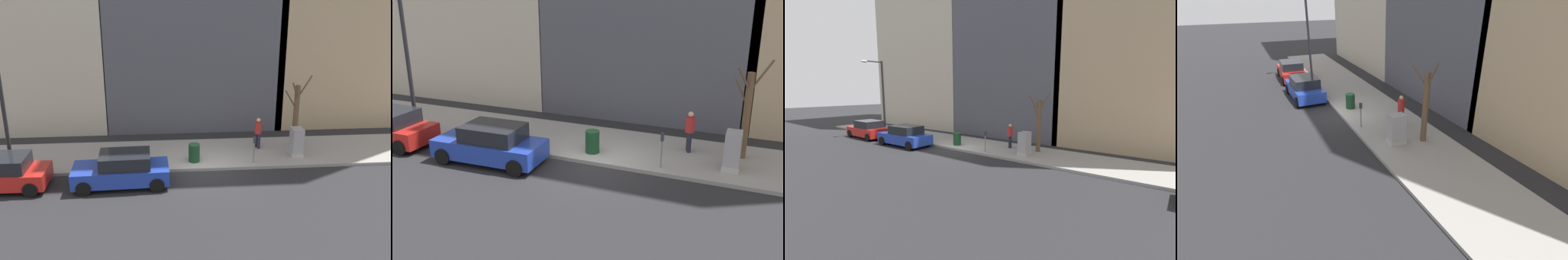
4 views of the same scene
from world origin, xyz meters
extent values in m
plane|color=#232326|center=(0.00, 0.00, 0.00)|extent=(120.00, 120.00, 0.00)
cube|color=gray|center=(2.00, 0.00, 0.07)|extent=(4.00, 36.00, 0.15)
cube|color=#1E389E|center=(-1.16, 3.79, 0.57)|extent=(1.93, 4.26, 0.70)
cube|color=black|center=(-1.15, 3.59, 1.22)|extent=(1.67, 2.25, 0.60)
cylinder|color=black|center=(-2.06, 5.31, 0.32)|extent=(0.24, 0.65, 0.64)
cylinder|color=black|center=(-0.36, 5.36, 0.32)|extent=(0.24, 0.65, 0.64)
cylinder|color=black|center=(-1.96, 2.21, 0.32)|extent=(0.24, 0.65, 0.64)
cylinder|color=black|center=(-0.26, 2.26, 0.32)|extent=(0.24, 0.65, 0.64)
cube|color=red|center=(-1.10, 9.05, 0.57)|extent=(1.89, 4.24, 0.70)
cube|color=black|center=(-1.10, 8.85, 1.22)|extent=(1.64, 2.23, 0.60)
cylinder|color=black|center=(-1.92, 10.62, 0.32)|extent=(0.23, 0.64, 0.64)
cylinder|color=black|center=(-0.22, 10.58, 0.32)|extent=(0.23, 0.64, 0.64)
cylinder|color=black|center=(-1.98, 7.52, 0.32)|extent=(0.23, 0.64, 0.64)
cylinder|color=black|center=(-0.28, 7.49, 0.32)|extent=(0.23, 0.64, 0.64)
cylinder|color=slate|center=(0.45, -2.51, 0.68)|extent=(0.07, 0.07, 1.05)
cube|color=#2D333D|center=(0.45, -2.51, 1.35)|extent=(0.14, 0.10, 0.30)
cube|color=#A8A399|center=(1.30, -4.89, 0.24)|extent=(0.83, 0.61, 0.18)
cube|color=#939399|center=(1.30, -4.89, 0.96)|extent=(0.75, 0.55, 1.25)
cylinder|color=black|center=(0.55, 9.03, 3.40)|extent=(0.18, 0.18, 6.50)
cylinder|color=black|center=(-0.25, 9.03, 6.55)|extent=(1.60, 0.10, 0.10)
ellipsoid|color=beige|center=(-1.05, 9.03, 6.50)|extent=(0.56, 0.32, 0.20)
cylinder|color=brown|center=(2.60, -5.18, 1.82)|extent=(0.28, 0.28, 3.34)
cylinder|color=brown|center=(2.59, -5.52, 3.40)|extent=(0.09, 0.76, 1.24)
cylinder|color=brown|center=(2.32, -4.96, 3.28)|extent=(0.61, 0.53, 1.02)
cylinder|color=brown|center=(2.74, -4.90, 2.68)|extent=(0.35, 0.63, 1.03)
cylinder|color=#14381E|center=(0.90, 0.37, 0.60)|extent=(0.56, 0.56, 0.90)
cylinder|color=#1E1E2D|center=(2.35, -3.19, 0.56)|extent=(0.16, 0.16, 0.82)
cylinder|color=#1E1E2D|center=(2.58, -3.11, 0.56)|extent=(0.16, 0.16, 0.82)
cylinder|color=#A52323|center=(2.46, -3.15, 1.28)|extent=(0.36, 0.36, 0.62)
sphere|color=tan|center=(2.46, -3.15, 1.70)|extent=(0.22, 0.22, 0.22)
cube|color=#4C4C56|center=(10.67, -0.12, 10.40)|extent=(10.35, 10.35, 20.79)
cube|color=#BCB29E|center=(11.80, 11.41, 14.79)|extent=(12.60, 12.60, 29.58)
camera|label=1|loc=(-18.91, 1.97, 8.68)|focal=40.00mm
camera|label=2|loc=(-14.09, -5.63, 6.68)|focal=40.00mm
camera|label=3|loc=(-12.77, -12.41, 4.10)|focal=24.00mm
camera|label=4|loc=(-4.87, -16.23, 6.78)|focal=28.00mm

